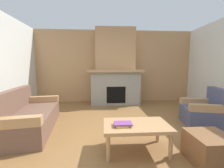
# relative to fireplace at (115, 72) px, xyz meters

# --- Properties ---
(ground) EXTENTS (9.00, 9.00, 0.00)m
(ground) POSITION_rel_fireplace_xyz_m (0.00, -2.62, -1.16)
(ground) COLOR brown
(wall_back_wood_panel) EXTENTS (6.00, 0.12, 2.70)m
(wall_back_wood_panel) POSITION_rel_fireplace_xyz_m (0.00, 0.38, 0.19)
(wall_back_wood_panel) COLOR tan
(wall_back_wood_panel) RESTS_ON ground
(fireplace) EXTENTS (1.90, 0.82, 2.70)m
(fireplace) POSITION_rel_fireplace_xyz_m (0.00, 0.00, 0.00)
(fireplace) COLOR gray
(fireplace) RESTS_ON ground
(couch) EXTENTS (1.11, 1.91, 0.85)m
(couch) POSITION_rel_fireplace_xyz_m (-1.99, -2.18, -0.88)
(couch) COLOR brown
(couch) RESTS_ON ground
(armchair) EXTENTS (0.91, 0.91, 0.85)m
(armchair) POSITION_rel_fireplace_xyz_m (1.84, -2.15, -0.87)
(armchair) COLOR #474C6B
(armchair) RESTS_ON ground
(coffee_table) EXTENTS (1.00, 0.60, 0.43)m
(coffee_table) POSITION_rel_fireplace_xyz_m (0.08, -3.04, -0.79)
(coffee_table) COLOR tan
(coffee_table) RESTS_ON ground
(ottoman) EXTENTS (0.52, 0.52, 0.40)m
(ottoman) POSITION_rel_fireplace_xyz_m (1.00, -3.40, -0.96)
(ottoman) COLOR brown
(ottoman) RESTS_ON ground
(book_stack_near_edge) EXTENTS (0.27, 0.19, 0.05)m
(book_stack_near_edge) POSITION_rel_fireplace_xyz_m (-0.15, -3.11, -0.71)
(book_stack_near_edge) COLOR gold
(book_stack_near_edge) RESTS_ON coffee_table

